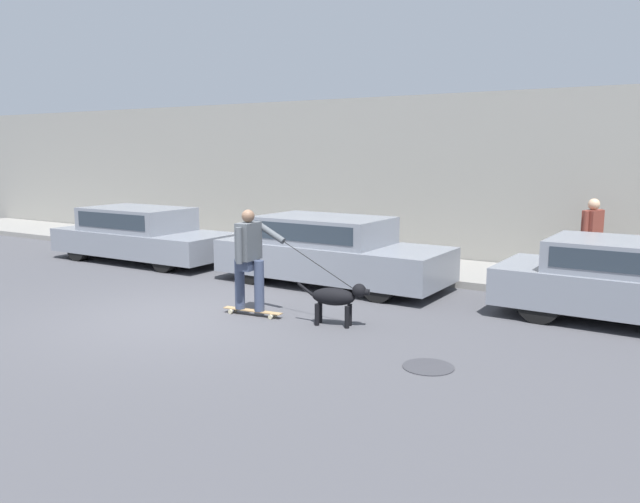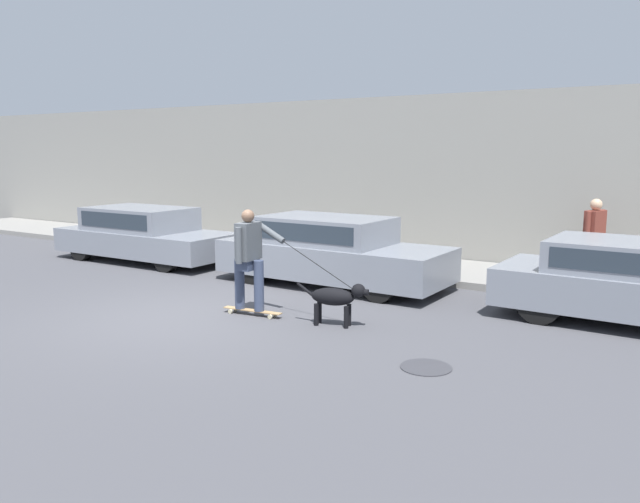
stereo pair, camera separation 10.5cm
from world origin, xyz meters
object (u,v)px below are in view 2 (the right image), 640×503
object	(u,v)px
parked_car_0	(144,235)
skateboarder	(249,256)
parked_car_2	(640,284)
fire_hydrant	(94,234)
pedestrian_with_bag	(594,235)
parked_car_1	(331,252)
dog	(336,298)

from	to	relation	value
parked_car_0	skateboarder	bearing A→B (deg)	-26.89
parked_car_2	fire_hydrant	xyz separation A→B (m)	(-13.13, 0.72, -0.24)
parked_car_0	pedestrian_with_bag	world-z (taller)	pedestrian_with_bag
parked_car_1	parked_car_2	size ratio (longest dim) A/B	1.08
dog	skateboarder	bearing A→B (deg)	174.13
parked_car_1	skateboarder	distance (m)	2.62
parked_car_0	pedestrian_with_bag	xyz separation A→B (m)	(9.38, 2.59, 0.35)
dog	parked_car_1	bearing A→B (deg)	109.79
parked_car_1	dog	bearing A→B (deg)	-56.12
parked_car_0	parked_car_1	distance (m)	5.11
parked_car_0	dog	size ratio (longest dim) A/B	4.09
skateboarder	fire_hydrant	size ratio (longest dim) A/B	3.15
parked_car_0	dog	bearing A→B (deg)	-20.27
parked_car_1	parked_car_2	world-z (taller)	parked_car_1
parked_car_0	dog	world-z (taller)	parked_car_0
fire_hydrant	parked_car_1	bearing A→B (deg)	-5.26
parked_car_0	dog	xyz separation A→B (m)	(6.65, -2.42, -0.19)
skateboarder	parked_car_1	bearing A→B (deg)	86.45
parked_car_0	fire_hydrant	distance (m)	2.81
skateboarder	pedestrian_with_bag	size ratio (longest dim) A/B	1.49
skateboarder	fire_hydrant	distance (m)	8.58
parked_car_0	parked_car_2	world-z (taller)	parked_car_0
parked_car_0	dog	distance (m)	7.08
parked_car_0	fire_hydrant	bearing A→B (deg)	164.83
parked_car_2	pedestrian_with_bag	world-z (taller)	pedestrian_with_bag
parked_car_0	skateboarder	size ratio (longest dim) A/B	1.97
dog	skateboarder	distance (m)	1.57
dog	skateboarder	xyz separation A→B (m)	(-1.47, -0.18, 0.51)
parked_car_2	dog	size ratio (longest dim) A/B	3.82
parked_car_1	skateboarder	size ratio (longest dim) A/B	1.99
parked_car_0	parked_car_2	size ratio (longest dim) A/B	1.07
parked_car_0	fire_hydrant	xyz separation A→B (m)	(-2.70, 0.72, -0.24)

